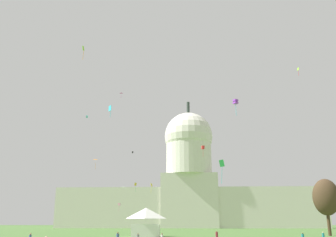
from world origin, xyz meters
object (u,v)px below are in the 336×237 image
Objects in this scene: tree_east_mid at (326,197)px; kite_lime_high at (298,70)px; person_maroon_front_left at (217,236)px; kite_turquoise_high at (87,117)px; kite_magenta_high at (121,94)px; capitol_building at (189,186)px; kite_gold_mid at (135,185)px; kite_white_low at (124,188)px; person_teal_back_left at (323,237)px; kite_yellow_low at (151,186)px; kite_black_high at (133,152)px; kite_green_low at (222,165)px; kite_lime_high_b at (83,50)px; kite_cyan_mid at (110,109)px; kite_violet_mid at (235,102)px; kite_red_mid at (203,147)px; kite_orange_mid at (96,161)px; event_tent at (146,222)px; kite_pink_low at (119,204)px.

kite_lime_high is (-0.98, 9.22, 37.80)m from tree_east_mid.
kite_turquoise_high is at bearing -22.92° from person_maroon_front_left.
capitol_building is at bearing 61.60° from kite_magenta_high.
person_maroon_front_left is 0.40× the size of kite_gold_mid.
kite_magenta_high reaches higher than kite_white_low.
kite_magenta_high is at bearing -156.17° from person_teal_back_left.
kite_lime_high is 1.50× the size of kite_white_low.
kite_lime_high is at bearing -73.46° from capitol_building.
kite_yellow_low is 38.82m from kite_turquoise_high.
kite_black_high reaches higher than person_maroon_front_left.
kite_white_low is at bearing -7.22° from kite_green_low.
person_teal_back_left is 106.28m from kite_gold_mid.
person_teal_back_left is 0.46× the size of kite_lime_high_b.
capitol_building reaches higher than kite_black_high.
kite_magenta_high reaches higher than kite_cyan_mid.
kite_red_mid is at bearing 58.81° from kite_violet_mid.
kite_orange_mid is 28.15m from kite_black_high.
kite_red_mid is (6.20, -62.61, 9.95)m from capitol_building.
capitol_building is at bearing -96.68° from kite_white_low.
event_tent is at bearing -33.83° from kite_lime_high.
person_maroon_front_left is (15.24, -13.52, -2.54)m from event_tent.
tree_east_mid is 13.67× the size of kite_turquoise_high.
event_tent is at bearing -5.08° from kite_black_high.
kite_orange_mid is 0.79× the size of kite_red_mid.
kite_lime_high_b reaches higher than person_maroon_front_left.
kite_white_low is (-23.48, -80.32, -8.14)m from capitol_building.
kite_red_mid is at bearing -58.92° from person_maroon_front_left.
kite_magenta_high reaches higher than kite_orange_mid.
kite_green_low is at bearing -84.00° from kite_orange_mid.
kite_green_low is at bearing -87.06° from capitol_building.
kite_red_mid is (44.10, 3.70, 6.04)m from kite_orange_mid.
kite_violet_mid reaches higher than event_tent.
kite_pink_low is at bearing 126.23° from kite_red_mid.
capitol_building is 84.48× the size of kite_white_low.
kite_lime_high_b reaches higher than kite_gold_mid.
kite_gold_mid is at bearing 77.79° from kite_violet_mid.
kite_red_mid reaches higher than kite_green_low.
kite_red_mid is (21.45, -0.75, 15.60)m from kite_yellow_low.
capitol_building is 91.61m from kite_turquoise_high.
tree_east_mid is 4.06× the size of kite_lime_high_b.
kite_pink_low is at bearing -67.77° from kite_white_low.
capitol_building is 63.96m from kite_yellow_low.
kite_red_mid reaches higher than kite_gold_mid.
event_tent is 94.39m from kite_black_high.
event_tent is at bearing 132.27° from kite_violet_mid.
kite_turquoise_high is at bearing -115.40° from capitol_building.
kite_gold_mid is at bearing -14.96° from kite_green_low.
kite_orange_mid is at bearing 90.79° from kite_violet_mid.
kite_turquoise_high reaches higher than event_tent.
kite_white_low is (-13.96, 48.70, 11.87)m from event_tent.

